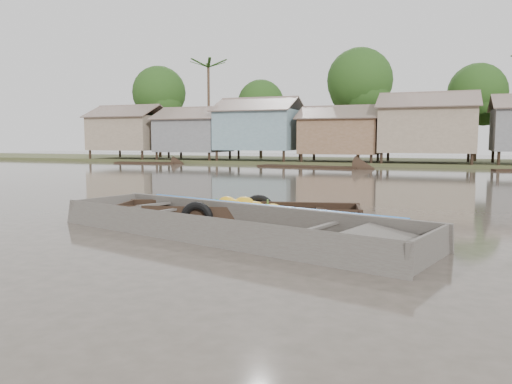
% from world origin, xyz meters
% --- Properties ---
extents(ground, '(120.00, 120.00, 0.00)m').
position_xyz_m(ground, '(0.00, 0.00, 0.00)').
color(ground, '#453F35').
rests_on(ground, ground).
extents(riverbank, '(120.00, 12.47, 10.22)m').
position_xyz_m(riverbank, '(3.03, 31.86, 3.07)').
color(riverbank, '#384723').
rests_on(riverbank, ground).
extents(banana_boat, '(5.93, 2.59, 0.83)m').
position_xyz_m(banana_boat, '(-1.02, 1.74, 0.16)').
color(banana_boat, black).
rests_on(banana_boat, ground).
extents(viewer_boat, '(8.44, 4.33, 0.66)m').
position_xyz_m(viewer_boat, '(-0.38, 0.06, 0.07)').
color(viewer_boat, '#48413D').
rests_on(viewer_boat, ground).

